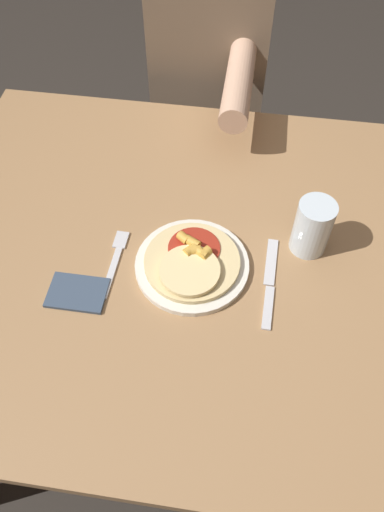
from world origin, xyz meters
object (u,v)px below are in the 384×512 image
(pizza, at_px, (192,261))
(fork, at_px, (115,259))
(drinking_glass, at_px, (312,227))
(plate, at_px, (192,265))
(knife, at_px, (270,284))
(dining_table, at_px, (205,279))
(person_diner, at_px, (210,84))

(pizza, xyz_separation_m, fork, (-0.17, -0.00, -0.02))
(fork, relative_size, drinking_glass, 1.35)
(plate, xyz_separation_m, knife, (0.17, -0.02, -0.00))
(pizza, height_order, knife, pizza)
(drinking_glass, bearing_deg, dining_table, -165.29)
(plate, relative_size, knife, 1.09)
(pizza, height_order, person_diner, person_diner)
(pizza, bearing_deg, knife, -6.51)
(plate, bearing_deg, knife, -7.53)
(dining_table, xyz_separation_m, plate, (-0.03, -0.04, 0.10))
(plate, height_order, drinking_glass, drinking_glass)
(pizza, bearing_deg, fork, -179.57)
(dining_table, relative_size, fork, 7.30)
(dining_table, height_order, person_diner, person_diner)
(pizza, relative_size, drinking_glass, 1.56)
(dining_table, height_order, pizza, pizza)
(pizza, bearing_deg, drinking_glass, 21.69)
(pizza, xyz_separation_m, person_diner, (-0.05, 0.75, -0.10))
(knife, bearing_deg, drinking_glass, 56.65)
(pizza, distance_m, fork, 0.17)
(plate, xyz_separation_m, person_diner, (-0.05, 0.74, -0.08))
(plate, height_order, fork, plate)
(knife, bearing_deg, person_diner, 105.87)
(plate, distance_m, fork, 0.17)
(dining_table, distance_m, person_diner, 0.71)
(knife, xyz_separation_m, drinking_glass, (0.08, 0.11, 0.06))
(plate, distance_m, person_diner, 0.75)
(dining_table, bearing_deg, knife, -22.53)
(plate, bearing_deg, drinking_glass, 21.03)
(fork, bearing_deg, dining_table, 11.94)
(pizza, height_order, fork, pizza)
(pizza, distance_m, drinking_glass, 0.26)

